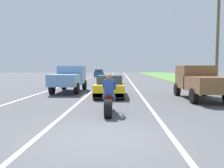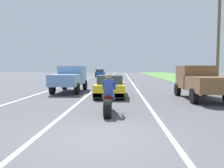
% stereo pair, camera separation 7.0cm
% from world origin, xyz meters
% --- Properties ---
extents(ground_plane, '(160.00, 160.00, 0.00)m').
position_xyz_m(ground_plane, '(0.00, 0.00, 0.00)').
color(ground_plane, '#4C4C51').
extents(lane_stripe_left_solid, '(0.14, 120.00, 0.01)m').
position_xyz_m(lane_stripe_left_solid, '(-5.40, 20.00, 0.00)').
color(lane_stripe_left_solid, white).
rests_on(lane_stripe_left_solid, ground).
extents(lane_stripe_right_solid, '(0.14, 120.00, 0.01)m').
position_xyz_m(lane_stripe_right_solid, '(1.80, 20.00, 0.00)').
color(lane_stripe_right_solid, white).
rests_on(lane_stripe_right_solid, ground).
extents(lane_stripe_centre_dashed, '(0.14, 120.00, 0.01)m').
position_xyz_m(lane_stripe_centre_dashed, '(-1.80, 20.00, 0.00)').
color(lane_stripe_centre_dashed, white).
rests_on(lane_stripe_centre_dashed, ground).
extents(grass_verge_right, '(10.00, 120.00, 0.06)m').
position_xyz_m(grass_verge_right, '(11.92, 20.00, 0.03)').
color(grass_verge_right, '#517F3D').
rests_on(grass_verge_right, ground).
extents(motorcycle_with_rider, '(0.70, 2.21, 1.62)m').
position_xyz_m(motorcycle_with_rider, '(-0.03, 2.87, 0.59)').
color(motorcycle_with_rider, black).
rests_on(motorcycle_with_rider, ground).
extents(sports_car_yellow, '(1.84, 4.30, 1.37)m').
position_xyz_m(sports_car_yellow, '(-0.23, 8.50, 0.63)').
color(sports_car_yellow, yellow).
rests_on(sports_car_yellow, ground).
extents(pickup_truck_left_lane_light_blue, '(2.02, 4.80, 1.98)m').
position_xyz_m(pickup_truck_left_lane_light_blue, '(-3.47, 11.03, 1.11)').
color(pickup_truck_left_lane_light_blue, '#6B93C6').
rests_on(pickup_truck_left_lane_light_blue, ground).
extents(pickup_truck_right_shoulder_brown, '(2.02, 4.80, 1.98)m').
position_xyz_m(pickup_truck_right_shoulder_brown, '(5.08, 7.33, 1.11)').
color(pickup_truck_right_shoulder_brown, brown).
rests_on(pickup_truck_right_shoulder_brown, ground).
extents(utility_pole_roadside, '(0.24, 0.24, 7.92)m').
position_xyz_m(utility_pole_roadside, '(8.28, 12.61, 3.96)').
color(utility_pole_roadside, brown).
rests_on(utility_pole_roadside, ground).
extents(distant_car_far_ahead, '(1.80, 4.00, 1.50)m').
position_xyz_m(distant_car_far_ahead, '(-3.91, 39.76, 0.77)').
color(distant_car_far_ahead, '#194C8C').
rests_on(distant_car_far_ahead, ground).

